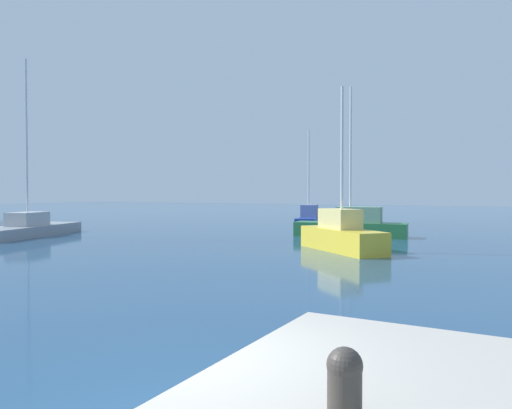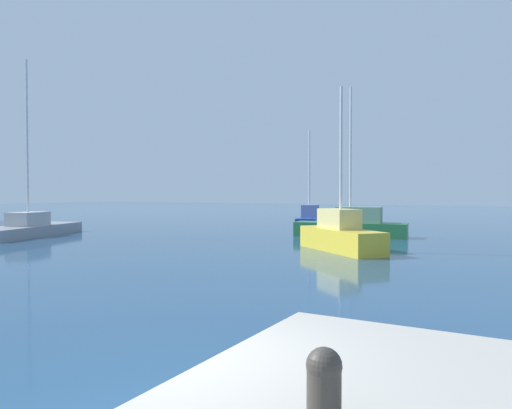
{
  "view_description": "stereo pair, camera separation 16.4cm",
  "coord_description": "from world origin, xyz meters",
  "views": [
    {
      "loc": [
        -3.63,
        -3.1,
        2.47
      ],
      "look_at": [
        20.92,
        10.5,
        1.79
      ],
      "focal_mm": 33.79,
      "sensor_mm": 36.0,
      "label": 1
    },
    {
      "loc": [
        -3.55,
        -3.24,
        2.47
      ],
      "look_at": [
        20.92,
        10.5,
        1.79
      ],
      "focal_mm": 33.79,
      "sensor_mm": 36.0,
      "label": 2
    }
  ],
  "objects": [
    {
      "name": "sailboat_grey_behind_lamppost",
      "position": [
        14.04,
        21.6,
        0.48
      ],
      "size": [
        8.0,
        4.74,
        10.06
      ],
      "color": "gray",
      "rests_on": "water"
    },
    {
      "name": "sailboat_yellow_outer_mooring",
      "position": [
        15.99,
        3.62,
        0.69
      ],
      "size": [
        4.26,
        4.67,
        6.96
      ],
      "color": "gold",
      "rests_on": "water"
    },
    {
      "name": "sailboat_green_distant_north",
      "position": [
        22.73,
        5.28,
        0.66
      ],
      "size": [
        2.58,
        6.38,
        8.43
      ],
      "color": "#28703D",
      "rests_on": "water"
    },
    {
      "name": "mooring_bollard",
      "position": [
        -0.41,
        -2.02,
        1.16
      ],
      "size": [
        0.26,
        0.26,
        0.5
      ],
      "color": "#38332D",
      "rests_on": "pier_quay"
    },
    {
      "name": "water",
      "position": [
        15.0,
        20.0,
        0.0
      ],
      "size": [
        160.0,
        160.0,
        0.0
      ],
      "primitive_type": "plane",
      "color": "navy",
      "rests_on": "ground"
    },
    {
      "name": "sailboat_blue_near_pier",
      "position": [
        31.11,
        11.44,
        0.61
      ],
      "size": [
        4.47,
        2.45,
        7.32
      ],
      "color": "#233D93",
      "rests_on": "water"
    }
  ]
}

